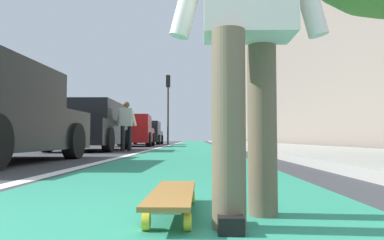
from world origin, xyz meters
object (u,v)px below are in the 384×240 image
at_px(skateboard, 173,195).
at_px(pedestrian_distant, 126,123).
at_px(skater_person, 247,12).
at_px(parked_car_end, 146,133).
at_px(parked_car_mid, 91,127).
at_px(traffic_light, 168,97).
at_px(parked_car_far, 133,131).

distance_m(skateboard, pedestrian_distant, 9.27).
distance_m(skater_person, parked_car_end, 22.16).
xyz_separation_m(parked_car_mid, traffic_light, (13.17, -1.34, 2.45)).
height_order(skater_person, parked_car_mid, skater_person).
bearing_deg(parked_car_mid, pedestrian_distant, -105.05).
relative_size(parked_car_far, pedestrian_distant, 2.81).
height_order(parked_car_mid, pedestrian_distant, parked_car_mid).
bearing_deg(parked_car_far, skater_person, -168.33).
xyz_separation_m(skater_person, parked_car_far, (15.89, 3.28, -0.22)).
xyz_separation_m(skater_person, traffic_light, (22.65, 2.12, 2.24)).
relative_size(skateboard, parked_car_mid, 0.20).
xyz_separation_m(parked_car_end, pedestrian_distant, (-12.71, -1.18, 0.14)).
height_order(parked_car_far, traffic_light, traffic_light).
relative_size(parked_car_mid, parked_car_end, 0.94).
relative_size(skater_person, pedestrian_distant, 1.11).
distance_m(parked_car_far, pedestrian_distant, 6.79).
distance_m(parked_car_end, traffic_light, 2.93).
height_order(parked_car_far, parked_car_end, parked_car_far).
xyz_separation_m(parked_car_mid, parked_car_end, (12.40, 0.03, -0.02)).
bearing_deg(traffic_light, pedestrian_distant, 179.17).
height_order(parked_car_mid, parked_car_end, parked_car_mid).
bearing_deg(pedestrian_distant, parked_car_far, 8.17).
height_order(traffic_light, pedestrian_distant, traffic_light).
relative_size(skateboard, parked_car_far, 0.20).
height_order(skateboard, parked_car_mid, parked_car_mid).
height_order(skateboard, pedestrian_distant, pedestrian_distant).
bearing_deg(skater_person, pedestrian_distant, 14.19).
distance_m(skateboard, parked_car_far, 16.02).
bearing_deg(parked_car_far, skateboard, -169.43).
relative_size(parked_car_far, parked_car_end, 0.93).
height_order(parked_car_mid, parked_car_far, parked_car_mid).
relative_size(parked_car_mid, pedestrian_distant, 2.84).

